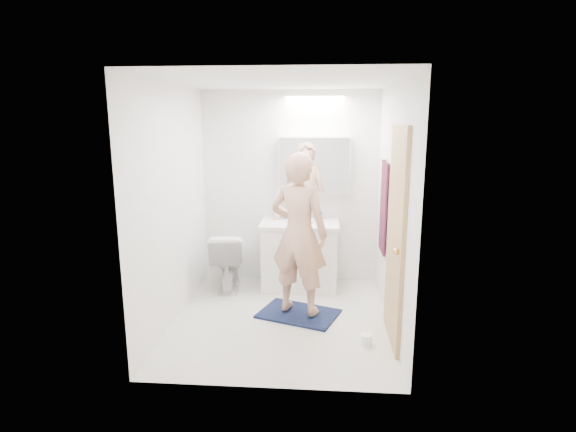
# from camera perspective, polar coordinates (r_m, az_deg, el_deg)

# --- Properties ---
(floor) EXTENTS (2.50, 2.50, 0.00)m
(floor) POSITION_cam_1_polar(r_m,az_deg,el_deg) (4.88, -0.83, -12.78)
(floor) COLOR silver
(floor) RESTS_ON ground
(ceiling) EXTENTS (2.50, 2.50, 0.00)m
(ceiling) POSITION_cam_1_polar(r_m,az_deg,el_deg) (4.44, -0.93, 16.61)
(ceiling) COLOR white
(ceiling) RESTS_ON floor
(wall_back) EXTENTS (2.50, 0.00, 2.50)m
(wall_back) POSITION_cam_1_polar(r_m,az_deg,el_deg) (5.73, 0.26, 3.56)
(wall_back) COLOR white
(wall_back) RESTS_ON floor
(wall_front) EXTENTS (2.50, 0.00, 2.50)m
(wall_front) POSITION_cam_1_polar(r_m,az_deg,el_deg) (3.29, -2.85, -2.88)
(wall_front) COLOR white
(wall_front) RESTS_ON floor
(wall_left) EXTENTS (0.00, 2.50, 2.50)m
(wall_left) POSITION_cam_1_polar(r_m,az_deg,el_deg) (4.73, -14.27, 1.37)
(wall_left) COLOR white
(wall_left) RESTS_ON floor
(wall_right) EXTENTS (0.00, 2.50, 2.50)m
(wall_right) POSITION_cam_1_polar(r_m,az_deg,el_deg) (4.54, 13.09, 0.98)
(wall_right) COLOR white
(wall_right) RESTS_ON floor
(vanity_cabinet) EXTENTS (0.90, 0.55, 0.78)m
(vanity_cabinet) POSITION_cam_1_polar(r_m,az_deg,el_deg) (5.63, 1.48, -5.08)
(vanity_cabinet) COLOR white
(vanity_cabinet) RESTS_ON floor
(countertop) EXTENTS (0.95, 0.58, 0.04)m
(countertop) POSITION_cam_1_polar(r_m,az_deg,el_deg) (5.52, 1.50, -1.01)
(countertop) COLOR white
(countertop) RESTS_ON vanity_cabinet
(sink_basin) EXTENTS (0.36, 0.36, 0.03)m
(sink_basin) POSITION_cam_1_polar(r_m,az_deg,el_deg) (5.54, 1.52, -0.58)
(sink_basin) COLOR white
(sink_basin) RESTS_ON countertop
(faucet) EXTENTS (0.02, 0.02, 0.16)m
(faucet) POSITION_cam_1_polar(r_m,az_deg,el_deg) (5.71, 1.62, 0.47)
(faucet) COLOR white
(faucet) RESTS_ON countertop
(medicine_cabinet) EXTENTS (0.88, 0.14, 0.70)m
(medicine_cabinet) POSITION_cam_1_polar(r_m,az_deg,el_deg) (5.61, 3.29, 6.44)
(medicine_cabinet) COLOR white
(medicine_cabinet) RESTS_ON wall_back
(mirror_panel) EXTENTS (0.84, 0.01, 0.66)m
(mirror_panel) POSITION_cam_1_polar(r_m,az_deg,el_deg) (5.53, 3.27, 6.36)
(mirror_panel) COLOR silver
(mirror_panel) RESTS_ON medicine_cabinet
(toilet) EXTENTS (0.47, 0.74, 0.71)m
(toilet) POSITION_cam_1_polar(r_m,az_deg,el_deg) (5.64, -7.52, -5.51)
(toilet) COLOR white
(toilet) RESTS_ON floor
(bath_rug) EXTENTS (0.94, 0.79, 0.02)m
(bath_rug) POSITION_cam_1_polar(r_m,az_deg,el_deg) (4.96, 1.31, -12.15)
(bath_rug) COLOR #12193A
(bath_rug) RESTS_ON floor
(person) EXTENTS (0.72, 0.59, 1.69)m
(person) POSITION_cam_1_polar(r_m,az_deg,el_deg) (4.67, 1.36, -2.26)
(person) COLOR tan
(person) RESTS_ON bath_rug
(door) EXTENTS (0.04, 0.80, 2.00)m
(door) POSITION_cam_1_polar(r_m,az_deg,el_deg) (4.24, 13.39, -2.57)
(door) COLOR tan
(door) RESTS_ON wall_right
(door_knob) EXTENTS (0.06, 0.06, 0.06)m
(door_knob) POSITION_cam_1_polar(r_m,az_deg,el_deg) (3.96, 13.44, -4.36)
(door_knob) COLOR gold
(door_knob) RESTS_ON door
(towel) EXTENTS (0.02, 0.42, 1.00)m
(towel) POSITION_cam_1_polar(r_m,az_deg,el_deg) (5.09, 11.88, 1.07)
(towel) COLOR #121339
(towel) RESTS_ON wall_right
(towel_hook) EXTENTS (0.07, 0.02, 0.02)m
(towel_hook) POSITION_cam_1_polar(r_m,az_deg,el_deg) (5.02, 11.99, 6.91)
(towel_hook) COLOR silver
(towel_hook) RESTS_ON wall_right
(soap_bottle_a) EXTENTS (0.12, 0.12, 0.23)m
(soap_bottle_a) POSITION_cam_1_polar(r_m,az_deg,el_deg) (5.66, -1.42, 0.72)
(soap_bottle_a) COLOR tan
(soap_bottle_a) RESTS_ON countertop
(soap_bottle_b) EXTENTS (0.09, 0.09, 0.16)m
(soap_bottle_b) POSITION_cam_1_polar(r_m,az_deg,el_deg) (5.69, -0.30, 0.40)
(soap_bottle_b) COLOR #5577B8
(soap_bottle_b) RESTS_ON countertop
(toothbrush_cup) EXTENTS (0.12, 0.12, 0.10)m
(toothbrush_cup) POSITION_cam_1_polar(r_m,az_deg,el_deg) (5.65, 3.73, 0.03)
(toothbrush_cup) COLOR #3847A9
(toothbrush_cup) RESTS_ON countertop
(toilet_paper_roll) EXTENTS (0.11, 0.11, 0.10)m
(toilet_paper_roll) POSITION_cam_1_polar(r_m,az_deg,el_deg) (4.42, 9.77, -15.00)
(toilet_paper_roll) COLOR white
(toilet_paper_roll) RESTS_ON floor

